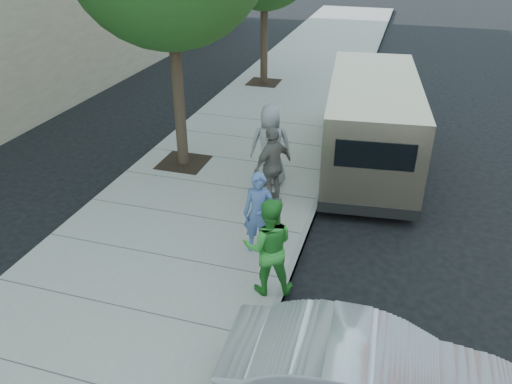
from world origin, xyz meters
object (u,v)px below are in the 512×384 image
van (371,122)px  person_green_shirt (269,247)px  parking_meter (274,217)px  person_gray_shirt (270,145)px  person_officer (259,213)px  person_striped_polo (273,166)px  sedan (371,381)px

van → person_green_shirt: (-1.09, -5.77, -0.20)m
person_green_shirt → parking_meter: bearing=-97.5°
parking_meter → van: (1.24, 4.89, 0.16)m
parking_meter → van: size_ratio=0.20×
van → person_gray_shirt: 2.87m
person_officer → person_striped_polo: bearing=90.7°
person_officer → person_striped_polo: 1.90m
sedan → person_gray_shirt: 6.46m
parking_meter → person_green_shirt: 0.89m
person_green_shirt → person_gray_shirt: 3.96m
van → sedan: van is taller
person_officer → person_green_shirt: person_green_shirt is taller
person_green_shirt → person_gray_shirt: size_ratio=0.90×
parking_meter → sedan: parking_meter is taller
person_officer → person_striped_polo: (-0.25, 1.88, 0.08)m
person_officer → van: bearing=64.7°
van → person_officer: size_ratio=3.96×
van → person_gray_shirt: size_ratio=3.29×
parking_meter → sedan: size_ratio=0.33×
parking_meter → person_striped_polo: (-0.59, 2.07, -0.02)m
sedan → person_striped_polo: size_ratio=2.15×
van → person_striped_polo: 3.36m
van → person_green_shirt: bearing=-106.9°
van → person_green_shirt: van is taller
person_green_shirt → person_striped_polo: (-0.73, 2.95, 0.01)m
parking_meter → person_striped_polo: 2.15m
parking_meter → person_gray_shirt: (-0.88, 2.94, 0.06)m
person_officer → sedan: bearing=-58.3°
person_striped_polo → van: bearing=177.8°
sedan → person_gray_shirt: person_gray_shirt is taller
van → person_green_shirt: 5.87m
parking_meter → person_gray_shirt: size_ratio=0.65×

